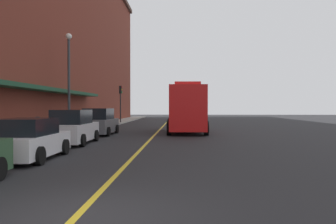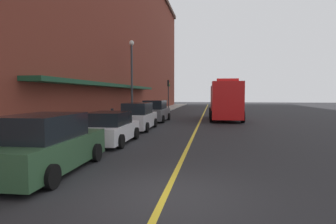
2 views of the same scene
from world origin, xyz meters
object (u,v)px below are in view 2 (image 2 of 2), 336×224
parked_car_2 (138,117)px  parked_car_3 (155,112)px  street_lamp_left (132,71)px  traffic_light_near (168,89)px  parking_meter_2 (57,126)px  parking_meter_1 (112,115)px  fire_truck (225,101)px  parked_car_0 (47,145)px  parked_car_1 (110,128)px  parking_meter_0 (70,124)px

parked_car_2 → parked_car_3: 5.98m
street_lamp_left → traffic_light_near: size_ratio=1.61×
parked_car_2 → parked_car_3: bearing=-0.9°
parking_meter_2 → parking_meter_1: bearing=90.0°
fire_truck → street_lamp_left: 9.11m
parked_car_3 → street_lamp_left: street_lamp_left is taller
fire_truck → traffic_light_near: (-7.53, 13.53, 1.39)m
parked_car_0 → parked_car_1: parked_car_0 is taller
parking_meter_0 → parking_meter_2: 1.06m
parked_car_1 → parked_car_2: size_ratio=0.92×
parked_car_2 → traffic_light_near: bearing=2.5°
parked_car_1 → parking_meter_1: 4.65m
parked_car_1 → parking_meter_2: bearing=144.4°
street_lamp_left → fire_truck: bearing=20.2°
parked_car_1 → street_lamp_left: 11.81m
parked_car_1 → traffic_light_near: 27.70m
parked_car_3 → fire_truck: fire_truck is taller
parking_meter_0 → traffic_light_near: 28.73m
parking_meter_0 → traffic_light_near: size_ratio=0.31×
parked_car_3 → parking_meter_0: bearing=174.8°
parking_meter_1 → parking_meter_2: bearing=-90.0°
parking_meter_2 → traffic_light_near: size_ratio=0.31×
parked_car_3 → parking_meter_1: bearing=169.9°
parked_car_0 → parking_meter_0: 4.41m
street_lamp_left → traffic_light_near: bearing=87.7°
traffic_light_near → parking_meter_2: bearing=-90.1°
parked_car_3 → fire_truck: (6.16, 2.58, 0.90)m
parked_car_1 → parking_meter_2: size_ratio=3.19×
fire_truck → parking_meter_2: 17.89m
traffic_light_near → parked_car_1: bearing=-87.0°
parked_car_1 → parked_car_2: parked_car_2 is taller
parking_meter_0 → parking_meter_1: bearing=90.0°
parking_meter_0 → traffic_light_near: bearing=89.9°
parking_meter_2 → traffic_light_near: bearing=89.9°
street_lamp_left → traffic_light_near: (0.66, 16.53, -1.24)m
parking_meter_0 → parking_meter_2: bearing=-90.0°
parked_car_0 → parking_meter_0: (-1.45, 4.15, 0.22)m
parked_car_0 → parked_car_2: parked_car_2 is taller
parked_car_0 → street_lamp_left: (-2.05, 16.27, 3.56)m
parked_car_3 → parking_meter_2: bearing=175.3°
fire_truck → parking_meter_2: size_ratio=6.12×
parked_car_0 → traffic_light_near: size_ratio=1.13×
fire_truck → traffic_light_near: 15.54m
parked_car_1 → parked_car_3: size_ratio=0.96×
parked_car_0 → parked_car_3: (-0.03, 16.70, 0.03)m
parked_car_2 → fire_truck: size_ratio=0.57×
parking_meter_2 → traffic_light_near: traffic_light_near is taller
parking_meter_2 → street_lamp_left: (-0.60, 13.18, 3.34)m
parked_car_1 → parked_car_3: parked_car_3 is taller
fire_truck → parking_meter_2: bearing=-26.5°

